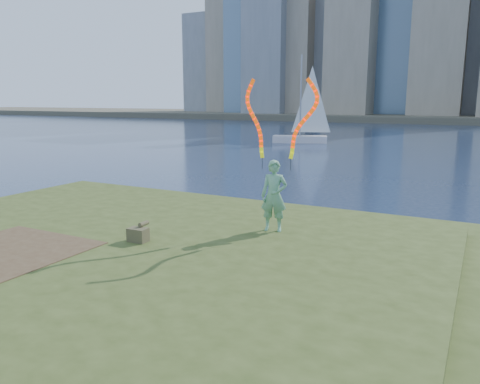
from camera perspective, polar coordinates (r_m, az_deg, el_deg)
The scene contains 7 objects.
ground at distance 12.81m, azimuth -8.35°, elevation -7.95°, with size 320.00×320.00×0.00m, color #1B2844.
grassy_knoll at distance 11.05m, azimuth -15.49°, elevation -9.57°, with size 20.00×18.00×0.80m.
dirt_patch at distance 11.94m, azimuth -26.42°, elevation -6.40°, with size 3.20×3.00×0.02m, color #47331E.
far_shore at distance 105.05m, azimuth 24.02°, elevation 8.33°, with size 320.00×40.00×1.20m, color #514C3B.
woman_with_ribbons at distance 12.07m, azimuth 4.25°, elevation 1.69°, with size 2.09×0.68×4.22m.
canvas_bag at distance 11.62m, azimuth -12.28°, elevation -5.03°, with size 0.48×0.55×0.45m.
sailboat at distance 46.34m, azimuth 7.68°, elevation 7.75°, with size 5.53×3.23×8.40m.
Camera 1 is at (7.20, -9.74, 4.19)m, focal length 35.00 mm.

